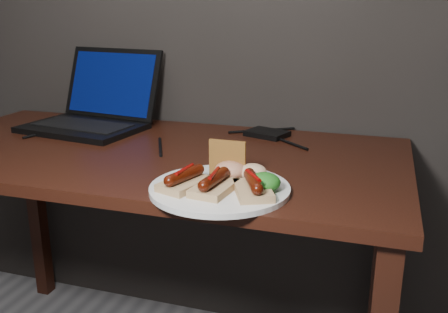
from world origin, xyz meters
TOP-DOWN VIEW (x-y plane):
  - desk at (0.00, 1.38)m, footprint 1.40×0.70m
  - laptop at (-0.29, 1.58)m, footprint 0.41×0.38m
  - hard_drive at (0.28, 1.63)m, footprint 0.14×0.12m
  - desk_cables at (0.05, 1.53)m, footprint 0.84×0.42m
  - plate at (0.29, 1.13)m, footprint 0.35×0.35m
  - bread_sausage_left at (0.22, 1.10)m, footprint 0.10×0.13m
  - bread_sausage_center at (0.29, 1.10)m, footprint 0.08×0.12m
  - bread_sausage_right at (0.37, 1.11)m, footprint 0.11×0.13m
  - crispbread at (0.29, 1.20)m, footprint 0.08×0.01m
  - salad_greens at (0.39, 1.13)m, footprint 0.07×0.07m
  - salsa_mound at (0.30, 1.19)m, footprint 0.07×0.07m
  - coleslaw_mound at (0.35, 1.20)m, footprint 0.06×0.06m

SIDE VIEW (x-z plane):
  - desk at x=0.00m, z-range 0.29..1.04m
  - desk_cables at x=0.05m, z-range 0.75..0.76m
  - plate at x=0.29m, z-range 0.75..0.76m
  - hard_drive at x=0.28m, z-range 0.75..0.77m
  - bread_sausage_left at x=0.22m, z-range 0.76..0.80m
  - bread_sausage_center at x=0.29m, z-range 0.76..0.80m
  - bread_sausage_right at x=0.37m, z-range 0.76..0.80m
  - coleslaw_mound at x=0.35m, z-range 0.76..0.80m
  - salad_greens at x=0.39m, z-range 0.76..0.80m
  - salsa_mound at x=0.30m, z-range 0.76..0.80m
  - laptop at x=-0.29m, z-range 0.68..0.93m
  - crispbread at x=0.29m, z-range 0.76..0.85m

